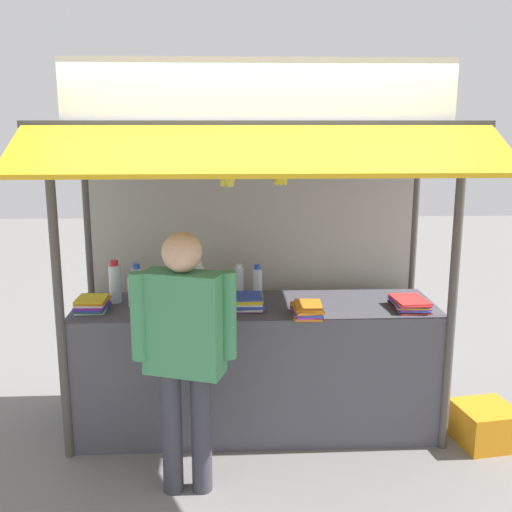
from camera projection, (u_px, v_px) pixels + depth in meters
The scene contains 17 objects.
ground_plane at pixel (256, 425), 4.46m from camera, with size 20.00×20.00×0.00m, color slate.
stall_counter at pixel (256, 366), 4.36m from camera, with size 2.52×0.72×0.92m, color #4C4C56.
stall_structure at pixel (255, 212), 4.26m from camera, with size 2.72×1.64×2.53m.
water_bottle_left at pixel (133, 291), 4.21m from camera, with size 0.07×0.07×0.23m.
water_bottle_far_right at pixel (257, 282), 4.41m from camera, with size 0.07×0.07×0.24m.
water_bottle_back_right at pixel (199, 281), 4.37m from camera, with size 0.08×0.08×0.28m.
water_bottle_front_right at pixel (115, 283), 4.29m from camera, with size 0.09×0.09×0.30m.
water_bottle_back_left at pixel (239, 282), 4.43m from camera, with size 0.07×0.07×0.25m.
water_bottle_mid_left at pixel (137, 284), 4.33m from camera, with size 0.08×0.08×0.27m.
magazine_stack_far_left at pixel (409, 304), 4.16m from camera, with size 0.24×0.32×0.07m.
magazine_stack_center at pixel (92, 304), 4.12m from camera, with size 0.22×0.25×0.09m.
magazine_stack_right at pixel (307, 310), 4.01m from camera, with size 0.21×0.30×0.07m.
magazine_stack_front_left at pixel (248, 302), 4.16m from camera, with size 0.22×0.26×0.09m.
banana_bunch_inner_right at pixel (227, 175), 3.60m from camera, with size 0.11×0.11×0.26m.
banana_bunch_inner_left at pixel (281, 174), 3.61m from camera, with size 0.10×0.10×0.25m.
vendor_person at pixel (184, 341), 3.47m from camera, with size 0.60×0.33×1.58m.
plastic_crate at pixel (485, 425), 4.19m from camera, with size 0.38×0.38×0.26m, color orange.
Camera 1 is at (-0.18, -4.08, 2.17)m, focal length 42.67 mm.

